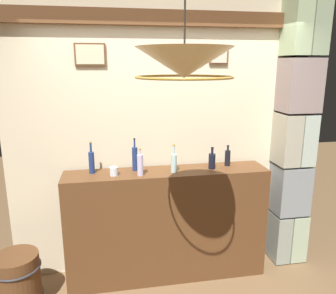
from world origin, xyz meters
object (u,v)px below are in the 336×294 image
liquor_bottle_amaro (174,162)px  liquor_bottle_scotch (140,165)px  liquor_bottle_rye (135,158)px  glass_tumbler_rocks (114,171)px  liquor_bottle_tequila (212,161)px  pendant_lamp (184,64)px  wooden_barrel (18,282)px  liquor_bottle_brandy (228,158)px  liquor_bottle_sherry (92,162)px

liquor_bottle_amaro → liquor_bottle_scotch: 0.33m
liquor_bottle_rye → glass_tumbler_rocks: bearing=-151.6°
liquor_bottle_amaro → liquor_bottle_tequila: size_ratio=1.24×
liquor_bottle_amaro → pendant_lamp: bearing=-97.7°
liquor_bottle_amaro → wooden_barrel: size_ratio=0.52×
liquor_bottle_brandy → wooden_barrel: 2.25m
liquor_bottle_brandy → liquor_bottle_tequila: 0.20m
liquor_bottle_sherry → liquor_bottle_scotch: size_ratio=1.19×
liquor_bottle_tequila → liquor_bottle_scotch: liquor_bottle_scotch is taller
liquor_bottle_sherry → glass_tumbler_rocks: (0.20, -0.10, -0.07)m
liquor_bottle_brandy → liquor_bottle_tequila: (-0.19, -0.07, -0.00)m
liquor_bottle_tequila → glass_tumbler_rocks: size_ratio=2.73×
liquor_bottle_amaro → liquor_bottle_sherry: 0.77m
liquor_bottle_brandy → glass_tumbler_rocks: (-1.14, -0.11, -0.04)m
liquor_bottle_amaro → liquor_bottle_scotch: size_ratio=1.05×
liquor_bottle_sherry → liquor_bottle_brandy: bearing=0.3°
liquor_bottle_tequila → liquor_bottle_amaro: bearing=-174.9°
liquor_bottle_amaro → liquor_bottle_rye: 0.38m
liquor_bottle_amaro → liquor_bottle_tequila: liquor_bottle_amaro is taller
liquor_bottle_tequila → liquor_bottle_rye: liquor_bottle_rye is taller
liquor_bottle_sherry → liquor_bottle_rye: (0.41, 0.01, 0.01)m
liquor_bottle_sherry → liquor_bottle_tequila: (1.15, -0.07, -0.03)m
liquor_bottle_sherry → liquor_bottle_scotch: bearing=-17.8°
liquor_bottle_sherry → glass_tumbler_rocks: size_ratio=3.83×
pendant_lamp → wooden_barrel: (-1.31, 0.74, -1.87)m
liquor_bottle_scotch → liquor_bottle_rye: 0.16m
liquor_bottle_tequila → liquor_bottle_scotch: (-0.71, -0.07, 0.02)m
liquor_bottle_amaro → glass_tumbler_rocks: 0.57m
glass_tumbler_rocks → liquor_bottle_scotch: bearing=-9.6°
liquor_bottle_brandy → liquor_bottle_tequila: size_ratio=0.97×
liquor_bottle_brandy → wooden_barrel: size_ratio=0.41×
liquor_bottle_rye → glass_tumbler_rocks: liquor_bottle_rye is taller
wooden_barrel → liquor_bottle_rye: bearing=16.2°
liquor_bottle_rye → wooden_barrel: bearing=-163.8°
liquor_bottle_scotch → pendant_lamp: (0.20, -0.90, 0.90)m
liquor_bottle_rye → liquor_bottle_tequila: bearing=-5.9°
liquor_bottle_brandy → liquor_bottle_rye: liquor_bottle_rye is taller
liquor_bottle_scotch → pendant_lamp: size_ratio=0.43×
liquor_bottle_tequila → wooden_barrel: size_ratio=0.42×
liquor_bottle_scotch → wooden_barrel: 1.49m
liquor_bottle_rye → pendant_lamp: pendant_lamp is taller
pendant_lamp → wooden_barrel: pendant_lamp is taller
glass_tumbler_rocks → wooden_barrel: 1.28m
liquor_bottle_tequila → pendant_lamp: bearing=-117.8°
liquor_bottle_scotch → pendant_lamp: pendant_lamp is taller
liquor_bottle_amaro → liquor_bottle_tequila: 0.39m
glass_tumbler_rocks → pendant_lamp: size_ratio=0.13×
liquor_bottle_sherry → liquor_bottle_tequila: 1.15m
liquor_bottle_rye → wooden_barrel: size_ratio=0.61×
liquor_bottle_rye → pendant_lamp: (0.23, -1.05, 0.88)m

